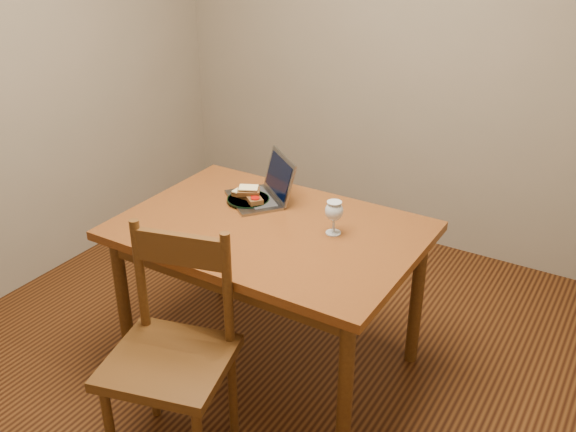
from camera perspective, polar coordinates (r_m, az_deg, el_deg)
The scene contains 10 objects.
floor at distance 3.19m, azimuth -1.98°, elevation -13.29°, with size 3.20×3.20×0.02m, color black.
back_wall at distance 3.96m, azimuth 11.01°, elevation 15.44°, with size 3.20×0.02×2.60m, color gray.
table at distance 2.84m, azimuth -1.60°, elevation -2.48°, with size 1.30×0.90×0.74m.
chair at distance 2.50m, azimuth -10.40°, elevation -11.21°, with size 0.54×0.53×0.48m.
plate at distance 3.03m, azimuth -3.55°, elevation 1.41°, with size 0.20×0.20×0.02m, color black.
sandwich_cheese at distance 3.04m, azimuth -3.98°, elevation 2.03°, with size 0.10×0.06×0.03m, color #381E0C, non-canonical shape.
sandwich_tomato at distance 2.99m, azimuth -3.06°, elevation 1.62°, with size 0.11×0.06×0.03m, color #381E0C, non-canonical shape.
sandwich_top at distance 3.01m, azimuth -3.53°, elevation 2.26°, with size 0.10×0.06×0.03m, color #381E0C, non-canonical shape.
milk_glass at distance 2.71m, azimuth 4.10°, elevation -0.14°, with size 0.08×0.08×0.15m, color white, non-canonical shape.
laptop at distance 3.03m, azimuth -1.97°, elevation 2.47°, with size 0.39×0.39×0.21m.
Camera 1 is at (1.36, -2.03, 2.03)m, focal length 40.00 mm.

